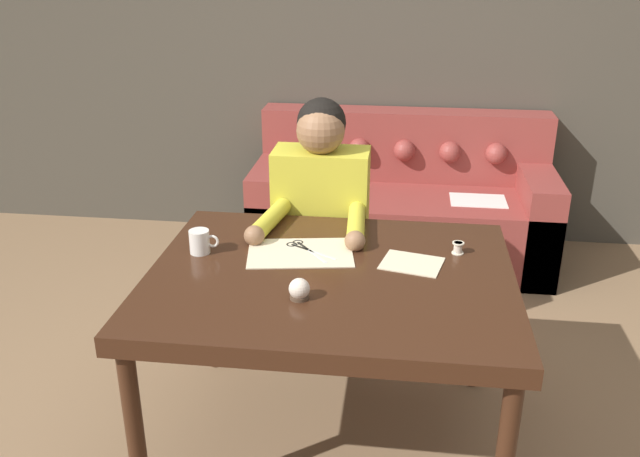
{
  "coord_description": "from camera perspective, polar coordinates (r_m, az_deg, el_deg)",
  "views": [
    {
      "loc": [
        0.23,
        -2.01,
        1.82
      ],
      "look_at": [
        -0.07,
        0.28,
        0.85
      ],
      "focal_mm": 38.0,
      "sensor_mm": 36.0,
      "label": 1
    }
  ],
  "objects": [
    {
      "name": "thread_spool",
      "position": [
        2.59,
        11.54,
        -1.62
      ],
      "size": [
        0.04,
        0.04,
        0.05
      ],
      "color": "beige",
      "rests_on": "dining_table"
    },
    {
      "name": "person",
      "position": [
        3.04,
        0.06,
        -0.22
      ],
      "size": [
        0.47,
        0.63,
        1.23
      ],
      "color": "#33281E",
      "rests_on": "ground_plane"
    },
    {
      "name": "pin_cushion",
      "position": [
        2.22,
        -1.75,
        -5.17
      ],
      "size": [
        0.07,
        0.07,
        0.07
      ],
      "color": "#4C3828",
      "rests_on": "dining_table"
    },
    {
      "name": "dining_table",
      "position": [
        2.44,
        0.9,
        -5.17
      ],
      "size": [
        1.29,
        1.04,
        0.75
      ],
      "color": "#381E11",
      "rests_on": "ground_plane"
    },
    {
      "name": "wall_back",
      "position": [
        4.35,
        4.42,
        15.91
      ],
      "size": [
        8.0,
        0.06,
        2.6
      ],
      "color": "#474238",
      "rests_on": "ground_plane"
    },
    {
      "name": "pattern_paper_offcut",
      "position": [
        2.49,
        7.74,
        -2.92
      ],
      "size": [
        0.25,
        0.22,
        0.0
      ],
      "color": "beige",
      "rests_on": "dining_table"
    },
    {
      "name": "pattern_paper_main",
      "position": [
        2.55,
        -1.67,
        -2.06
      ],
      "size": [
        0.43,
        0.32,
        0.0
      ],
      "color": "beige",
      "rests_on": "dining_table"
    },
    {
      "name": "scissors",
      "position": [
        2.59,
        -1.38,
        -1.66
      ],
      "size": [
        0.21,
        0.2,
        0.01
      ],
      "color": "silver",
      "rests_on": "dining_table"
    },
    {
      "name": "mug",
      "position": [
        2.57,
        -10.06,
        -1.1
      ],
      "size": [
        0.11,
        0.08,
        0.09
      ],
      "color": "silver",
      "rests_on": "dining_table"
    },
    {
      "name": "couch",
      "position": [
        4.21,
        6.88,
        1.73
      ],
      "size": [
        1.77,
        0.77,
        0.87
      ],
      "color": "brown",
      "rests_on": "ground_plane"
    }
  ]
}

